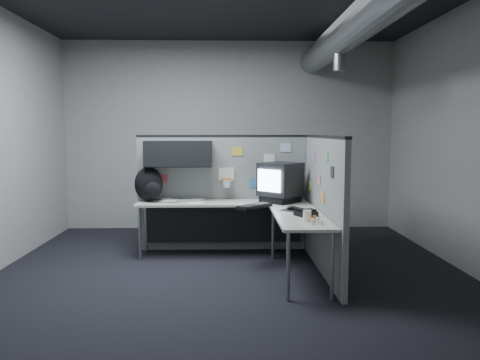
{
  "coord_description": "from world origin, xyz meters",
  "views": [
    {
      "loc": [
        -0.04,
        -5.26,
        1.68
      ],
      "look_at": [
        0.12,
        0.35,
        1.09
      ],
      "focal_mm": 35.0,
      "sensor_mm": 36.0,
      "label": 1
    }
  ],
  "objects_px": {
    "phone": "(306,213)",
    "keyboard": "(254,206)",
    "desk": "(242,214)",
    "backpack": "(149,185)",
    "monitor": "(280,182)"
  },
  "relations": [
    {
      "from": "phone",
      "to": "backpack",
      "type": "relative_size",
      "value": 0.59
    },
    {
      "from": "monitor",
      "to": "backpack",
      "type": "distance_m",
      "value": 1.77
    },
    {
      "from": "backpack",
      "to": "desk",
      "type": "bearing_deg",
      "value": -26.35
    },
    {
      "from": "monitor",
      "to": "backpack",
      "type": "bearing_deg",
      "value": 174.88
    },
    {
      "from": "desk",
      "to": "phone",
      "type": "relative_size",
      "value": 8.35
    },
    {
      "from": "phone",
      "to": "keyboard",
      "type": "bearing_deg",
      "value": 115.86
    },
    {
      "from": "desk",
      "to": "monitor",
      "type": "bearing_deg",
      "value": 25.14
    },
    {
      "from": "backpack",
      "to": "monitor",
      "type": "bearing_deg",
      "value": -13.96
    },
    {
      "from": "backpack",
      "to": "phone",
      "type": "bearing_deg",
      "value": -41.44
    },
    {
      "from": "desk",
      "to": "keyboard",
      "type": "relative_size",
      "value": 4.78
    },
    {
      "from": "desk",
      "to": "keyboard",
      "type": "height_order",
      "value": "keyboard"
    },
    {
      "from": "phone",
      "to": "backpack",
      "type": "distance_m",
      "value": 2.26
    },
    {
      "from": "monitor",
      "to": "keyboard",
      "type": "xyz_separation_m",
      "value": [
        -0.38,
        -0.47,
        -0.25
      ]
    },
    {
      "from": "desk",
      "to": "keyboard",
      "type": "xyz_separation_m",
      "value": [
        0.15,
        -0.23,
        0.14
      ]
    },
    {
      "from": "keyboard",
      "to": "phone",
      "type": "xyz_separation_m",
      "value": [
        0.54,
        -0.58,
        0.02
      ]
    }
  ]
}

